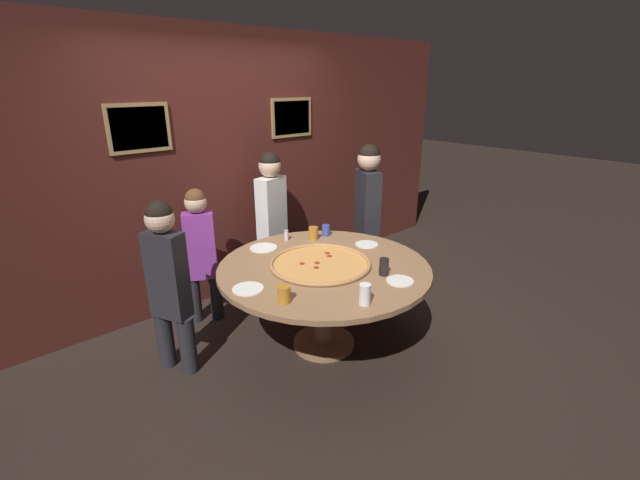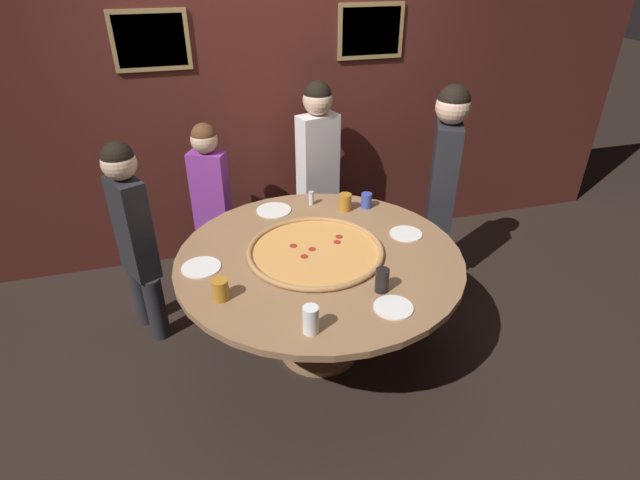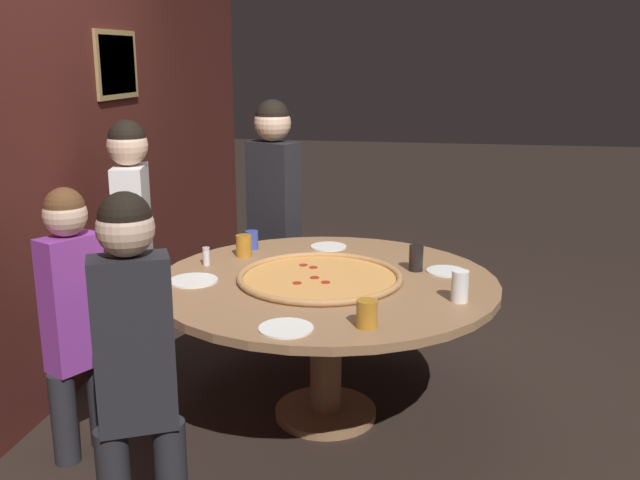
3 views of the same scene
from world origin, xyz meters
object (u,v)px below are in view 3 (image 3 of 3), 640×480
diner_far_right (74,308)px  diner_centre_back (134,351)px  white_plate_left_side (329,247)px  white_plate_far_back (446,271)px  drink_cup_far_right (367,314)px  white_plate_beside_cup (193,280)px  dining_table (326,302)px  drink_cup_centre_back (252,240)px  giant_pizza (320,277)px  drink_cup_far_left (460,286)px  diner_far_left (133,235)px  diner_side_left (274,205)px  condiment_shaker (206,256)px  drink_cup_near_left (244,246)px  drink_cup_front_edge (416,258)px  white_plate_right_side (286,328)px

diner_far_right → diner_centre_back: bearing=72.6°
white_plate_left_side → white_plate_far_back: bearing=-118.9°
drink_cup_far_right → diner_far_right: (0.06, 1.32, -0.08)m
white_plate_beside_cup → dining_table: bearing=-76.8°
drink_cup_centre_back → drink_cup_far_right: bearing=-144.3°
giant_pizza → drink_cup_far_left: drink_cup_far_left is taller
drink_cup_far_left → drink_cup_centre_back: bearing=58.5°
giant_pizza → white_plate_far_back: (0.24, -0.61, -0.01)m
drink_cup_far_right → diner_far_left: bearing=57.1°
dining_table → drink_cup_far_left: bearing=-109.1°
giant_pizza → diner_far_right: bearing=117.2°
drink_cup_centre_back → diner_side_left: bearing=1.0°
white_plate_far_back → diner_side_left: (0.84, 1.10, 0.13)m
drink_cup_far_right → condiment_shaker: (0.73, 0.92, -0.01)m
drink_cup_centre_back → drink_cup_near_left: bearing=179.2°
drink_cup_centre_back → diner_centre_back: bearing=179.3°
white_plate_far_back → condiment_shaker: condiment_shaker is taller
drink_cup_near_left → drink_cup_front_edge: bearing=-96.5°
drink_cup_front_edge → white_plate_beside_cup: drink_cup_front_edge is taller
white_plate_beside_cup → diner_far_right: (-0.39, 0.42, -0.03)m
white_plate_left_side → diner_far_right: (-1.13, 0.96, -0.03)m
dining_table → diner_far_left: bearing=74.9°
white_plate_right_side → diner_far_left: 1.47m
diner_far_left → condiment_shaker: bearing=54.1°
diner_centre_back → drink_cup_far_left: bearing=-171.0°
drink_cup_centre_back → drink_cup_far_left: size_ratio=0.73×
dining_table → giant_pizza: size_ratio=2.07×
white_plate_left_side → drink_cup_near_left: bearing=121.9°
giant_pizza → diner_far_right: size_ratio=0.65×
drink_cup_centre_back → diner_far_right: size_ratio=0.08×
diner_centre_back → diner_far_right: size_ratio=1.07×
diner_side_left → diner_far_left: bearing=-103.6°
dining_table → white_plate_far_back: white_plate_far_back is taller
drink_cup_near_left → diner_centre_back: 1.38m
dining_table → drink_cup_far_left: drink_cup_far_left is taller
drink_cup_far_left → diner_far_right: (-0.32, 1.69, -0.10)m
white_plate_far_back → diner_far_right: bearing=115.1°
diner_far_right → drink_cup_near_left: bearing=175.4°
drink_cup_far_left → diner_centre_back: size_ratio=0.11×
giant_pizza → diner_far_left: 1.16m
white_plate_beside_cup → diner_side_left: size_ratio=0.15×
drink_cup_far_left → condiment_shaker: drink_cup_far_left is taller
white_plate_left_side → diner_far_left: 1.09m
drink_cup_near_left → white_plate_beside_cup: bearing=165.8°
drink_cup_centre_back → white_plate_far_back: bearing=-103.3°
diner_side_left → dining_table: bearing=-38.0°
diner_side_left → white_plate_beside_cup: bearing=-69.3°
drink_cup_far_right → white_plate_left_side: size_ratio=0.56×
drink_cup_near_left → dining_table: bearing=-122.7°
giant_pizza → white_plate_beside_cup: (-0.13, 0.60, -0.01)m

